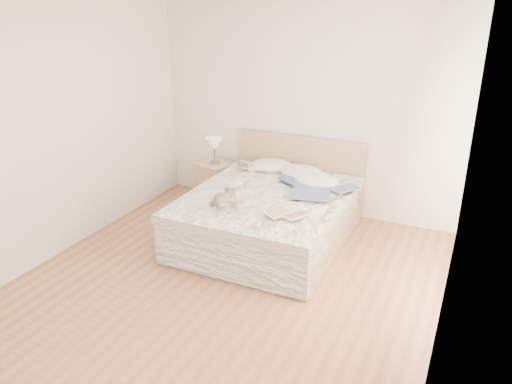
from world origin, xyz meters
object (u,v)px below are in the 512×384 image
Objects in this scene: bed at (270,214)px; table_lamp at (214,145)px; childrens_book at (287,214)px; nightstand at (215,182)px; teddy_bear at (222,204)px; photo_book at (249,167)px.

bed is 1.44m from table_lamp.
childrens_book is at bearing -39.60° from table_lamp.
table_lamp is (0.01, -0.01, 0.54)m from nightstand.
table_lamp is (-1.14, 0.72, 0.51)m from bed.
bed reaches higher than teddy_bear.
bed reaches higher than table_lamp.
bed is 1.36m from nightstand.
photo_book is at bearing 108.60° from teddy_bear.
table_lamp is at bearing 147.79° from bed.
teddy_bear is at bearing -58.03° from table_lamp.
childrens_book is at bearing -39.57° from nightstand.
photo_book is at bearing 133.74° from bed.
table_lamp reaches higher than childrens_book.
table_lamp is 2.05m from childrens_book.
nightstand is at bearing 137.34° from photo_book.
photo_book is at bearing -12.83° from table_lamp.
childrens_book is (1.58, -1.31, 0.35)m from nightstand.
photo_book is (-0.56, 0.59, 0.32)m from bed.
bed is at bearing -75.56° from photo_book.
photo_book is 1.18× the size of teddy_bear.
bed is 6.13× the size of photo_book.
nightstand is 1.89× the size of teddy_bear.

